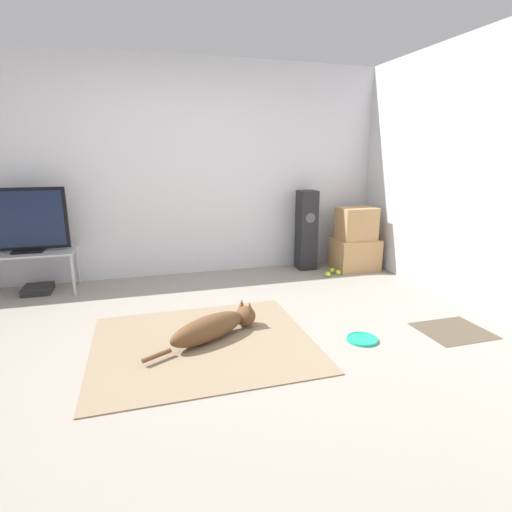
{
  "coord_description": "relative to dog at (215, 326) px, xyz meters",
  "views": [
    {
      "loc": [
        -0.44,
        -2.83,
        1.46
      ],
      "look_at": [
        0.67,
        0.97,
        0.45
      ],
      "focal_mm": 28.0,
      "sensor_mm": 36.0,
      "label": 1
    }
  ],
  "objects": [
    {
      "name": "ground_plane",
      "position": [
        -0.08,
        -0.13,
        -0.12
      ],
      "size": [
        12.0,
        12.0,
        0.0
      ],
      "primitive_type": "plane",
      "color": "gray"
    },
    {
      "name": "wall_back",
      "position": [
        -0.08,
        1.97,
        1.16
      ],
      "size": [
        8.0,
        0.06,
        2.55
      ],
      "color": "silver",
      "rests_on": "ground_plane"
    },
    {
      "name": "wall_right",
      "position": [
        2.52,
        -0.13,
        1.16
      ],
      "size": [
        0.06,
        8.0,
        2.55
      ],
      "color": "silver",
      "rests_on": "ground_plane"
    },
    {
      "name": "area_rug",
      "position": [
        -0.11,
        -0.05,
        -0.11
      ],
      "size": [
        1.71,
        1.47,
        0.01
      ],
      "color": "#847056",
      "rests_on": "ground_plane"
    },
    {
      "name": "dog",
      "position": [
        0.0,
        0.0,
        0.0
      ],
      "size": [
        0.97,
        0.58,
        0.23
      ],
      "color": "brown",
      "rests_on": "area_rug"
    },
    {
      "name": "frisbee",
      "position": [
        1.13,
        -0.36,
        -0.1
      ],
      "size": [
        0.25,
        0.25,
        0.03
      ],
      "color": "#199E7A",
      "rests_on": "ground_plane"
    },
    {
      "name": "cardboard_box_lower",
      "position": [
        2.13,
        1.53,
        0.08
      ],
      "size": [
        0.55,
        0.42,
        0.4
      ],
      "color": "tan",
      "rests_on": "ground_plane"
    },
    {
      "name": "cardboard_box_upper",
      "position": [
        2.12,
        1.51,
        0.49
      ],
      "size": [
        0.45,
        0.34,
        0.41
      ],
      "color": "tan",
      "rests_on": "cardboard_box_lower"
    },
    {
      "name": "floor_speaker",
      "position": [
        1.52,
        1.73,
        0.39
      ],
      "size": [
        0.23,
        0.23,
        1.02
      ],
      "color": "black",
      "rests_on": "ground_plane"
    },
    {
      "name": "tv_stand",
      "position": [
        -1.68,
        1.66,
        0.28
      ],
      "size": [
        0.93,
        0.45,
        0.46
      ],
      "color": "#A8A8AD",
      "rests_on": "ground_plane"
    },
    {
      "name": "tv",
      "position": [
        -1.68,
        1.66,
        0.67
      ],
      "size": [
        0.84,
        0.2,
        0.67
      ],
      "color": "black",
      "rests_on": "tv_stand"
    },
    {
      "name": "tennis_ball_by_boxes",
      "position": [
        1.77,
        1.44,
        -0.08
      ],
      "size": [
        0.07,
        0.07,
        0.07
      ],
      "color": "#C6E033",
      "rests_on": "ground_plane"
    },
    {
      "name": "tennis_ball_near_speaker",
      "position": [
        1.64,
        1.3,
        -0.08
      ],
      "size": [
        0.07,
        0.07,
        0.07
      ],
      "color": "#C6E033",
      "rests_on": "ground_plane"
    },
    {
      "name": "tennis_ball_loose_on_carpet",
      "position": [
        1.8,
        1.33,
        -0.08
      ],
      "size": [
        0.07,
        0.07,
        0.07
      ],
      "color": "#C6E033",
      "rests_on": "ground_plane"
    },
    {
      "name": "game_console",
      "position": [
        -1.65,
        1.65,
        -0.08
      ],
      "size": [
        0.29,
        0.3,
        0.08
      ],
      "color": "black",
      "rests_on": "ground_plane"
    },
    {
      "name": "door_mat",
      "position": [
        1.98,
        -0.41,
        -0.11
      ],
      "size": [
        0.56,
        0.48,
        0.01
      ],
      "color": "#4C4233",
      "rests_on": "ground_plane"
    }
  ]
}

